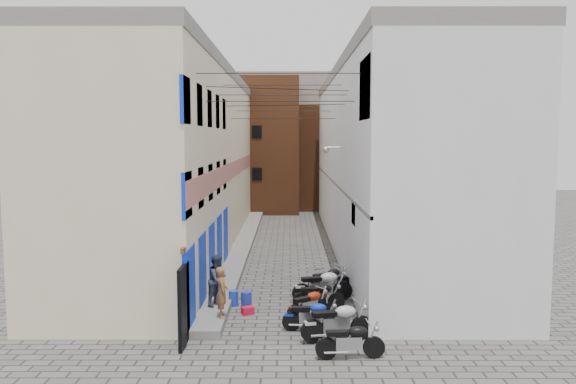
{
  "coord_description": "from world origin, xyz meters",
  "views": [
    {
      "loc": [
        0.31,
        -15.04,
        5.58
      ],
      "look_at": [
        0.25,
        11.59,
        3.0
      ],
      "focal_mm": 35.0,
      "sensor_mm": 36.0,
      "label": 1
    }
  ],
  "objects_px": {
    "motorcycle_e": "(319,294)",
    "red_crate": "(248,310)",
    "motorcycle_d": "(310,302)",
    "motorcycle_f": "(322,284)",
    "water_jug_near": "(246,300)",
    "motorcycle_g": "(329,279)",
    "motorcycle_a": "(350,339)",
    "motorcycle_b": "(338,320)",
    "person_a": "(222,292)",
    "motorcycle_c": "(312,314)",
    "person_b": "(218,280)",
    "water_jug_far": "(234,298)"
  },
  "relations": [
    {
      "from": "motorcycle_c",
      "to": "red_crate",
      "type": "xyz_separation_m",
      "value": [
        -1.97,
        1.54,
        -0.38
      ]
    },
    {
      "from": "person_a",
      "to": "motorcycle_e",
      "type": "bearing_deg",
      "value": -72.59
    },
    {
      "from": "person_a",
      "to": "motorcycle_g",
      "type": "bearing_deg",
      "value": -55.72
    },
    {
      "from": "motorcycle_c",
      "to": "water_jug_near",
      "type": "height_order",
      "value": "motorcycle_c"
    },
    {
      "from": "motorcycle_a",
      "to": "motorcycle_d",
      "type": "bearing_deg",
      "value": -167.94
    },
    {
      "from": "water_jug_near",
      "to": "water_jug_far",
      "type": "height_order",
      "value": "water_jug_near"
    },
    {
      "from": "motorcycle_f",
      "to": "red_crate",
      "type": "height_order",
      "value": "motorcycle_f"
    },
    {
      "from": "motorcycle_a",
      "to": "person_a",
      "type": "bearing_deg",
      "value": -129.65
    },
    {
      "from": "motorcycle_e",
      "to": "person_b",
      "type": "relative_size",
      "value": 1.05
    },
    {
      "from": "person_a",
      "to": "person_b",
      "type": "distance_m",
      "value": 1.24
    },
    {
      "from": "motorcycle_e",
      "to": "motorcycle_f",
      "type": "distance_m",
      "value": 0.84
    },
    {
      "from": "motorcycle_b",
      "to": "water_jug_near",
      "type": "relative_size",
      "value": 3.71
    },
    {
      "from": "motorcycle_b",
      "to": "motorcycle_f",
      "type": "xyz_separation_m",
      "value": [
        -0.2,
        3.73,
        0.01
      ]
    },
    {
      "from": "motorcycle_e",
      "to": "motorcycle_g",
      "type": "xyz_separation_m",
      "value": [
        0.46,
        1.83,
        0.04
      ]
    },
    {
      "from": "motorcycle_e",
      "to": "motorcycle_g",
      "type": "distance_m",
      "value": 1.89
    },
    {
      "from": "motorcycle_g",
      "to": "red_crate",
      "type": "bearing_deg",
      "value": -80.73
    },
    {
      "from": "person_b",
      "to": "person_a",
      "type": "bearing_deg",
      "value": -139.46
    },
    {
      "from": "motorcycle_d",
      "to": "motorcycle_g",
      "type": "bearing_deg",
      "value": 127.03
    },
    {
      "from": "water_jug_near",
      "to": "person_a",
      "type": "bearing_deg",
      "value": -110.71
    },
    {
      "from": "motorcycle_g",
      "to": "motorcycle_a",
      "type": "bearing_deg",
      "value": -30.49
    },
    {
      "from": "motorcycle_a",
      "to": "motorcycle_c",
      "type": "relative_size",
      "value": 1.03
    },
    {
      "from": "motorcycle_b",
      "to": "water_jug_far",
      "type": "bearing_deg",
      "value": -148.35
    },
    {
      "from": "person_a",
      "to": "water_jug_near",
      "type": "distance_m",
      "value": 1.86
    },
    {
      "from": "motorcycle_b",
      "to": "motorcycle_d",
      "type": "xyz_separation_m",
      "value": [
        -0.7,
        2.0,
        -0.12
      ]
    },
    {
      "from": "motorcycle_b",
      "to": "water_jug_near",
      "type": "bearing_deg",
      "value": -149.82
    },
    {
      "from": "motorcycle_d",
      "to": "red_crate",
      "type": "height_order",
      "value": "motorcycle_d"
    },
    {
      "from": "motorcycle_g",
      "to": "person_a",
      "type": "relative_size",
      "value": 1.22
    },
    {
      "from": "motorcycle_b",
      "to": "red_crate",
      "type": "bearing_deg",
      "value": -144.54
    },
    {
      "from": "person_a",
      "to": "water_jug_near",
      "type": "relative_size",
      "value": 2.71
    },
    {
      "from": "person_a",
      "to": "water_jug_far",
      "type": "xyz_separation_m",
      "value": [
        0.15,
        1.91,
        -0.75
      ]
    },
    {
      "from": "motorcycle_b",
      "to": "person_b",
      "type": "bearing_deg",
      "value": -138.0
    },
    {
      "from": "motorcycle_c",
      "to": "motorcycle_f",
      "type": "height_order",
      "value": "motorcycle_f"
    },
    {
      "from": "motorcycle_b",
      "to": "person_a",
      "type": "bearing_deg",
      "value": -124.6
    },
    {
      "from": "red_crate",
      "to": "motorcycle_b",
      "type": "bearing_deg",
      "value": -41.72
    },
    {
      "from": "motorcycle_c",
      "to": "water_jug_far",
      "type": "xyz_separation_m",
      "value": [
        -2.51,
        2.43,
        -0.24
      ]
    },
    {
      "from": "motorcycle_d",
      "to": "water_jug_near",
      "type": "height_order",
      "value": "motorcycle_d"
    },
    {
      "from": "motorcycle_f",
      "to": "water_jug_near",
      "type": "bearing_deg",
      "value": -86.37
    },
    {
      "from": "water_jug_near",
      "to": "motorcycle_e",
      "type": "bearing_deg",
      "value": -0.52
    },
    {
      "from": "person_a",
      "to": "red_crate",
      "type": "bearing_deg",
      "value": -44.24
    },
    {
      "from": "person_b",
      "to": "water_jug_far",
      "type": "relative_size",
      "value": 3.19
    },
    {
      "from": "motorcycle_e",
      "to": "red_crate",
      "type": "relative_size",
      "value": 4.6
    },
    {
      "from": "motorcycle_c",
      "to": "red_crate",
      "type": "distance_m",
      "value": 2.53
    },
    {
      "from": "motorcycle_e",
      "to": "motorcycle_d",
      "type": "bearing_deg",
      "value": -21.31
    },
    {
      "from": "motorcycle_d",
      "to": "motorcycle_b",
      "type": "bearing_deg",
      "value": -17.49
    },
    {
      "from": "motorcycle_f",
      "to": "motorcycle_g",
      "type": "bearing_deg",
      "value": 150.06
    },
    {
      "from": "person_b",
      "to": "red_crate",
      "type": "bearing_deg",
      "value": -72.95
    },
    {
      "from": "motorcycle_b",
      "to": "motorcycle_c",
      "type": "height_order",
      "value": "motorcycle_b"
    },
    {
      "from": "motorcycle_d",
      "to": "motorcycle_g",
      "type": "height_order",
      "value": "motorcycle_g"
    },
    {
      "from": "motorcycle_c",
      "to": "water_jug_near",
      "type": "distance_m",
      "value": 2.95
    },
    {
      "from": "motorcycle_d",
      "to": "water_jug_far",
      "type": "relative_size",
      "value": 3.29
    }
  ]
}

